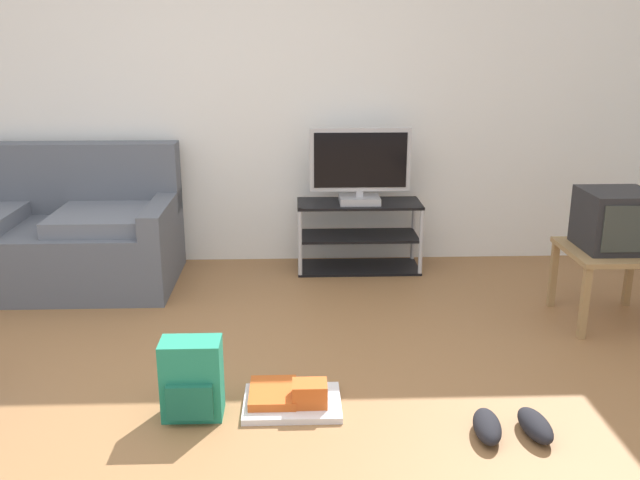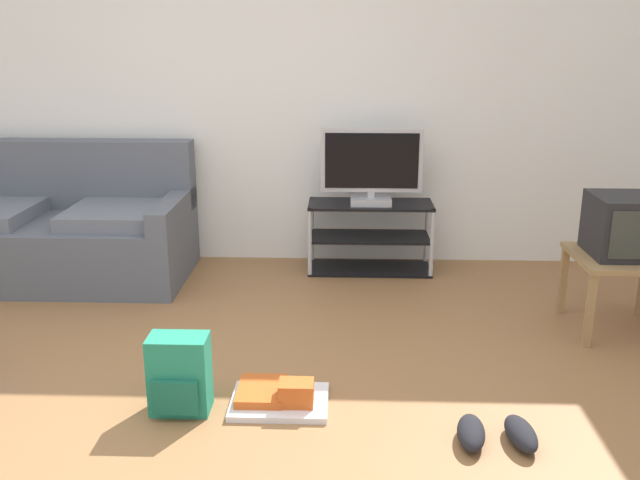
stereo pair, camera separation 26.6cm
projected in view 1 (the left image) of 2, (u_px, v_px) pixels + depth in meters
The scene contains 10 objects.
ground_plane at pixel (210, 432), 3.02m from camera, with size 9.00×9.80×0.02m, color olive.
wall_back at pixel (241, 80), 4.98m from camera, with size 9.00×0.10×2.70m, color white.
couch at pixel (43, 236), 4.74m from camera, with size 1.81×0.92×0.93m.
tv_stand at pixel (359, 236), 5.03m from camera, with size 0.89×0.37×0.50m.
flat_tv at pixel (360, 167), 4.86m from camera, with size 0.71×0.22×0.54m.
side_table at pixel (612, 260), 4.07m from camera, with size 0.55×0.55×0.45m.
crt_tv at pixel (615, 220), 4.01m from camera, with size 0.39×0.39×0.34m.
backpack at pixel (192, 379), 3.09m from camera, with size 0.27×0.24×0.37m.
sneakers_pair at pixel (511, 426), 2.97m from camera, with size 0.35×0.28×0.09m.
floor_tray at pixel (291, 398), 3.21m from camera, with size 0.45×0.34×0.14m.
Camera 1 is at (0.39, -2.67, 1.67)m, focal length 38.69 mm.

